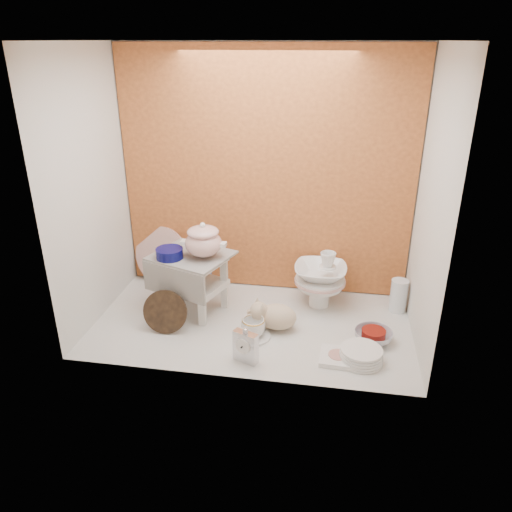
{
  "coord_description": "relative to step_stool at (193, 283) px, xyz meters",
  "views": [
    {
      "loc": [
        0.43,
        -2.4,
        1.51
      ],
      "look_at": [
        0.02,
        0.02,
        0.42
      ],
      "focal_mm": 34.49,
      "sensor_mm": 36.0,
      "label": 1
    }
  ],
  "objects": [
    {
      "name": "cobalt_bowl",
      "position": [
        -0.11,
        -0.06,
        0.21
      ],
      "size": [
        0.19,
        0.19,
        0.06
      ],
      "primitive_type": "cylinder",
      "rotation": [
        0.0,
        0.0,
        0.24
      ],
      "color": "#0A0C50",
      "rests_on": "step_stool"
    },
    {
      "name": "dinner_plate_stack",
      "position": [
        0.98,
        -0.37,
        -0.14
      ],
      "size": [
        0.26,
        0.26,
        0.07
      ],
      "primitive_type": "cylinder",
      "rotation": [
        0.0,
        0.0,
        -0.13
      ],
      "color": "white",
      "rests_on": "ground"
    },
    {
      "name": "teacup_saucer",
      "position": [
        0.41,
        -0.25,
        -0.18
      ],
      "size": [
        0.22,
        0.22,
        0.01
      ],
      "primitive_type": "cylinder",
      "rotation": [
        0.0,
        0.0,
        -0.18
      ],
      "color": "white",
      "rests_on": "ground"
    },
    {
      "name": "step_stool",
      "position": [
        0.0,
        0.0,
        0.0
      ],
      "size": [
        0.52,
        0.48,
        0.36
      ],
      "primitive_type": null,
      "rotation": [
        0.0,
        0.0,
        -0.34
      ],
      "color": "silver",
      "rests_on": "ground"
    },
    {
      "name": "ground",
      "position": [
        0.37,
        -0.1,
        -0.18
      ],
      "size": [
        1.8,
        1.8,
        0.0
      ],
      "primitive_type": "plane",
      "color": "silver",
      "rests_on": "ground"
    },
    {
      "name": "blue_white_vase",
      "position": [
        -0.07,
        0.27,
        -0.06
      ],
      "size": [
        0.28,
        0.28,
        0.23
      ],
      "primitive_type": "imported",
      "rotation": [
        0.0,
        0.0,
        0.32
      ],
      "color": "white",
      "rests_on": "ground"
    },
    {
      "name": "gold_rim_teacup",
      "position": [
        0.41,
        -0.25,
        -0.12
      ],
      "size": [
        0.16,
        0.16,
        0.1
      ],
      "primitive_type": "imported",
      "rotation": [
        0.0,
        0.0,
        0.2
      ],
      "color": "white",
      "rests_on": "teacup_saucer"
    },
    {
      "name": "floral_platter",
      "position": [
        -0.31,
        0.33,
        0.01
      ],
      "size": [
        0.41,
        0.2,
        0.38
      ],
      "primitive_type": null,
      "rotation": [
        0.0,
        0.0,
        -0.22
      ],
      "color": "white",
      "rests_on": "ground"
    },
    {
      "name": "niche_shell",
      "position": [
        0.37,
        0.08,
        0.75
      ],
      "size": [
        1.86,
        1.03,
        1.53
      ],
      "color": "#CC6C33",
      "rests_on": "ground"
    },
    {
      "name": "plush_pig",
      "position": [
        0.52,
        -0.14,
        -0.1
      ],
      "size": [
        0.31,
        0.25,
        0.16
      ],
      "primitive_type": "ellipsoid",
      "rotation": [
        0.0,
        0.0,
        -0.22
      ],
      "color": "#C5AB8B",
      "rests_on": "ground"
    },
    {
      "name": "porcelain_tower",
      "position": [
        0.74,
        0.18,
        -0.0
      ],
      "size": [
        0.4,
        0.4,
        0.36
      ],
      "primitive_type": null,
      "rotation": [
        0.0,
        0.0,
        -0.37
      ],
      "color": "white",
      "rests_on": "ground"
    },
    {
      "name": "soup_tureen",
      "position": [
        0.08,
        -0.02,
        0.29
      ],
      "size": [
        0.32,
        0.32,
        0.21
      ],
      "primitive_type": null,
      "rotation": [
        0.0,
        0.0,
        -0.33
      ],
      "color": "white",
      "rests_on": "step_stool"
    },
    {
      "name": "mantel_clock",
      "position": [
        0.4,
        -0.47,
        -0.09
      ],
      "size": [
        0.14,
        0.09,
        0.19
      ],
      "primitive_type": "cube",
      "rotation": [
        0.0,
        0.0,
        -0.4
      ],
      "color": "silver",
      "rests_on": "ground"
    },
    {
      "name": "crystal_bowl",
      "position": [
        1.05,
        -0.17,
        -0.15
      ],
      "size": [
        0.27,
        0.27,
        0.06
      ],
      "primitive_type": "imported",
      "rotation": [
        0.0,
        0.0,
        0.42
      ],
      "color": "silver",
      "rests_on": "ground"
    },
    {
      "name": "lacquer_tray",
      "position": [
        -0.09,
        -0.26,
        -0.06
      ],
      "size": [
        0.25,
        0.1,
        0.24
      ],
      "primitive_type": null,
      "rotation": [
        0.0,
        0.0,
        0.04
      ],
      "color": "black",
      "rests_on": "ground"
    },
    {
      "name": "lattice_dish",
      "position": [
        0.87,
        -0.37,
        -0.17
      ],
      "size": [
        0.19,
        0.19,
        0.03
      ],
      "primitive_type": "cube",
      "rotation": [
        0.0,
        0.0,
        -0.05
      ],
      "color": "white",
      "rests_on": "ground"
    },
    {
      "name": "clear_glass_vase",
      "position": [
        1.21,
        0.19,
        -0.08
      ],
      "size": [
        0.12,
        0.12,
        0.2
      ],
      "primitive_type": "cylinder",
      "rotation": [
        0.0,
        0.0,
        0.17
      ],
      "color": "silver",
      "rests_on": "ground"
    }
  ]
}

